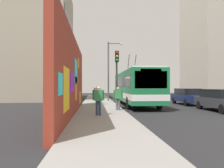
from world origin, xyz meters
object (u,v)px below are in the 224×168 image
city_bus (135,86)px  traffic_light (117,70)px  parked_car_dark_gray (221,100)px  pedestrian_midblock (98,93)px  pedestrian_near_wall (98,98)px  parked_car_navy (187,96)px  street_lamp (110,67)px  pedestrian_at_curb (118,97)px

city_bus → traffic_light: bearing=151.4°
parked_car_dark_gray → pedestrian_midblock: pedestrian_midblock is taller
pedestrian_midblock → pedestrian_near_wall: bearing=179.5°
parked_car_navy → pedestrian_near_wall: size_ratio=2.67×
pedestrian_near_wall → pedestrian_midblock: 6.97m
parked_car_navy → street_lamp: bearing=58.6°
parked_car_navy → street_lamp: street_lamp is taller
pedestrian_at_curb → traffic_light: bearing=-2.9°
pedestrian_midblock → traffic_light: (-2.96, -1.42, 1.89)m
pedestrian_near_wall → pedestrian_midblock: (6.97, -0.06, 0.07)m
parked_car_navy → traffic_light: bearing=118.2°
pedestrian_near_wall → pedestrian_at_curb: (2.50, -1.40, -0.04)m
traffic_light → street_lamp: bearing=-0.6°
street_lamp → pedestrian_near_wall: bearing=172.8°
city_bus → pedestrian_midblock: city_bus is taller
traffic_light → street_lamp: size_ratio=0.64×
city_bus → street_lamp: (4.42, 2.06, 2.23)m
parked_car_dark_gray → pedestrian_at_curb: (-0.01, 7.43, 0.23)m
pedestrian_near_wall → pedestrian_midblock: size_ratio=0.94×
parked_car_navy → street_lamp: size_ratio=0.65×
city_bus → street_lamp: 5.37m
pedestrian_near_wall → street_lamp: bearing=-7.2°
pedestrian_at_curb → traffic_light: size_ratio=0.36×
city_bus → pedestrian_midblock: (-0.99, 3.57, -0.62)m
pedestrian_midblock → street_lamp: 6.30m
city_bus → parked_car_navy: 5.29m
city_bus → parked_car_dark_gray: size_ratio=2.57×
parked_car_navy → city_bus: bearing=89.9°
pedestrian_near_wall → pedestrian_at_curb: bearing=-29.3°
parked_car_navy → pedestrian_at_curb: pedestrian_at_curb is taller
pedestrian_at_curb → pedestrian_near_wall: bearing=150.7°
pedestrian_midblock → traffic_light: size_ratio=0.40×
city_bus → street_lamp: bearing=25.0°
city_bus → traffic_light: (-3.95, 2.15, 1.27)m
parked_car_navy → street_lamp: 9.09m
pedestrian_near_wall → pedestrian_midblock: bearing=-0.5°
traffic_light → parked_car_navy: bearing=-61.8°
city_bus → pedestrian_near_wall: bearing=155.5°
parked_car_navy → pedestrian_at_curb: size_ratio=2.77×
city_bus → parked_car_dark_gray: 7.59m
traffic_light → street_lamp: street_lamp is taller
parked_car_dark_gray → pedestrian_midblock: 9.85m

